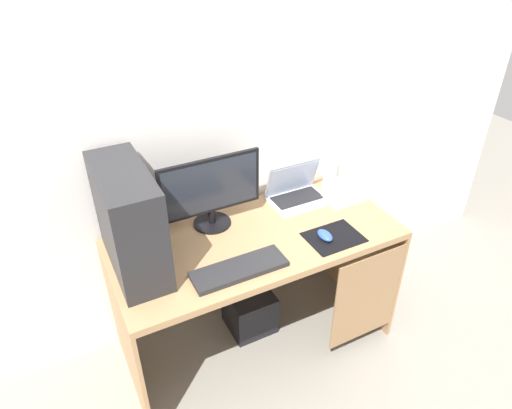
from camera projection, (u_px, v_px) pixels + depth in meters
name	position (u px, v px, depth m)	size (l,w,h in m)	color
ground_plane	(256.00, 338.00, 2.57)	(8.00, 8.00, 0.00)	gray
wall_back	(221.00, 95.00, 2.13)	(4.00, 0.05, 2.60)	silver
desk	(260.00, 260.00, 2.26)	(1.38, 0.64, 0.72)	#A37A51
pc_tower	(129.00, 221.00, 1.88)	(0.20, 0.49, 0.46)	#232326
monitor	(211.00, 191.00, 2.15)	(0.50, 0.18, 0.37)	black
laptop	(296.00, 192.00, 2.43)	(0.31, 0.22, 0.21)	silver
speaker	(331.00, 174.00, 2.54)	(0.08, 0.08, 0.15)	silver
projector	(345.00, 191.00, 2.42)	(0.20, 0.14, 0.11)	white
keyboard	(239.00, 269.00, 1.96)	(0.42, 0.14, 0.02)	#232326
mousepad	(334.00, 237.00, 2.17)	(0.26, 0.20, 0.01)	black
mouse_left	(325.00, 235.00, 2.15)	(0.06, 0.10, 0.03)	#2D51B2
subwoofer	(250.00, 310.00, 2.59)	(0.24, 0.24, 0.24)	black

